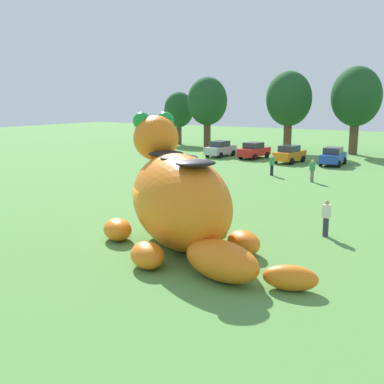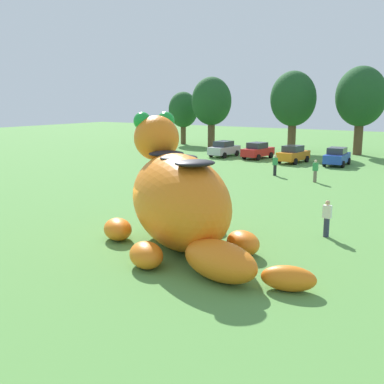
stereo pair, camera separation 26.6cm
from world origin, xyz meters
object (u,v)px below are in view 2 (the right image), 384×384
Objects in this scene: giant_inflatable_creature at (179,200)px; car_silver at (224,149)px; car_blue at (337,156)px; spectator_wandering at (315,171)px; spectator_near_inflatable at (327,219)px; car_red at (258,151)px; car_orange at (293,154)px; spectator_mid_field at (275,165)px.

giant_inflatable_creature reaches higher than car_silver.
spectator_wandering is (1.33, -10.04, -0.01)m from car_blue.
car_silver reaches higher than spectator_wandering.
spectator_near_inflatable is at bearing -74.56° from car_blue.
car_orange is (4.37, -1.09, 0.00)m from car_red.
spectator_mid_field is at bearing 121.11° from spectator_near_inflatable.
giant_inflatable_creature reaches higher than car_red.
spectator_near_inflatable is 1.00× the size of spectator_mid_field.
car_blue is (8.55, -0.63, 0.00)m from car_red.
giant_inflatable_creature is 2.53× the size of car_orange.
spectator_mid_field is (-2.49, -8.78, -0.01)m from car_blue.
car_blue is 24.71m from spectator_near_inflatable.
giant_inflatable_creature is at bearing -78.08° from car_orange.
car_silver is 2.46× the size of spectator_wandering.
giant_inflatable_creature reaches higher than spectator_wandering.
car_red is at bearing 6.25° from car_silver.
spectator_mid_field is 4.02m from spectator_wandering.
car_silver is 12.39m from car_blue.
car_orange is 8.49m from spectator_mid_field.
car_silver is 3.86m from car_red.
car_red is 1.02× the size of car_blue.
car_silver is at bearing 175.37° from car_orange.
giant_inflatable_creature reaches higher than car_blue.
car_blue is (-1.79, 28.70, -1.20)m from giant_inflatable_creature.
car_blue is at bearing 74.16° from spectator_mid_field.
car_red is 8.57m from car_blue.
giant_inflatable_creature is at bearing -63.87° from car_silver.
giant_inflatable_creature is at bearing -88.58° from spectator_wandering.
car_blue reaches higher than spectator_wandering.
car_silver and car_orange have the same top height.
car_blue is 2.46× the size of spectator_mid_field.
giant_inflatable_creature is 2.56× the size of car_blue.
car_orange is at bearing 101.44° from spectator_mid_field.
car_blue is 9.13m from spectator_mid_field.
car_orange is 2.48× the size of spectator_mid_field.
giant_inflatable_creature is at bearing -70.58° from car_red.
spectator_near_inflatable is (18.97, -24.02, -0.01)m from car_silver.
car_blue reaches higher than spectator_near_inflatable.
spectator_mid_field is (9.90, -8.99, -0.01)m from car_silver.
giant_inflatable_creature is 2.52× the size of car_red.
spectator_near_inflatable is 17.56m from spectator_mid_field.
spectator_wandering is (-0.46, 18.66, -1.21)m from giant_inflatable_creature.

